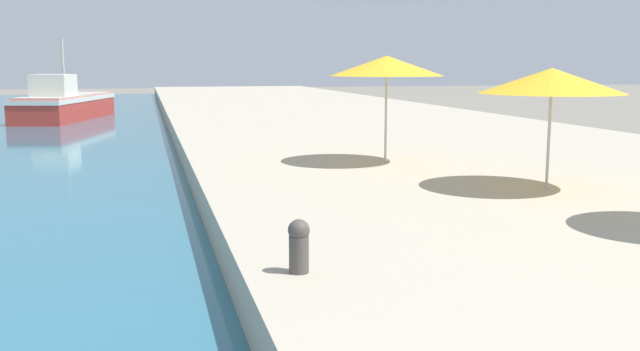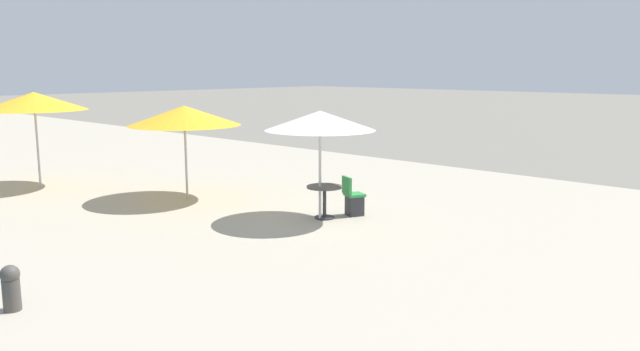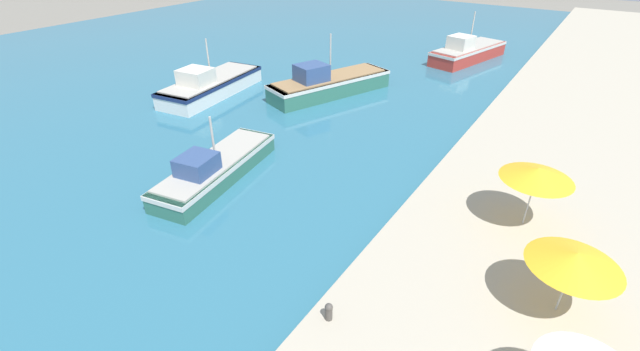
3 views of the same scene
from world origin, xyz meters
TOP-DOWN VIEW (x-y plane):
  - quay_promenade at (8.00, 37.00)m, footprint 16.00×90.00m
  - fishing_boat_distant at (-5.52, 46.37)m, footprint 5.11×9.91m
  - cafe_umbrella_white at (6.71, 15.92)m, footprint 2.83×2.83m
  - cafe_umbrella_striped at (4.81, 20.30)m, footprint 2.84×2.84m
  - mooring_bollard at (0.68, 11.44)m, footprint 0.26×0.26m

SIDE VIEW (x-z plane):
  - quay_promenade at x=8.00m, z-range 0.00..0.73m
  - fishing_boat_distant at x=-5.52m, z-range -1.34..3.22m
  - mooring_bollard at x=0.68m, z-range 0.75..1.40m
  - cafe_umbrella_white at x=6.71m, z-range 1.68..4.07m
  - cafe_umbrella_striped at x=4.81m, z-range 1.81..4.49m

